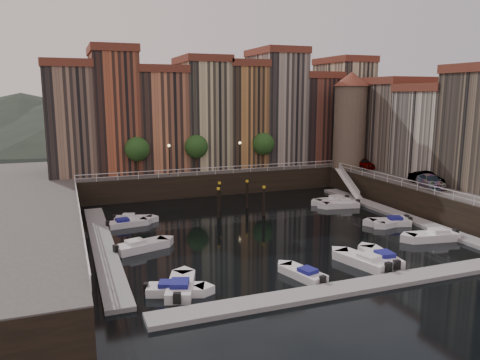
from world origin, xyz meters
name	(u,v)px	position (x,y,z in m)	size (l,w,h in m)	color
ground	(262,227)	(0.00, 0.00, 0.00)	(200.00, 200.00, 0.00)	black
quay_far	(196,174)	(0.00, 26.00, 1.50)	(80.00, 20.00, 3.00)	black
dock_left	(103,245)	(-16.20, -1.00, 0.17)	(2.00, 28.00, 0.35)	gray
dock_right	(395,213)	(16.20, -1.00, 0.17)	(2.00, 28.00, 0.35)	gray
dock_near	(356,287)	(0.00, -17.00, 0.17)	(30.00, 2.00, 0.35)	gray
mountains	(131,112)	(1.72, 110.00, 7.92)	(145.00, 100.00, 18.00)	#2D382D
far_terrace	(221,113)	(3.31, 23.50, 10.95)	(48.70, 10.30, 17.50)	#8D6E59
right_terrace	(440,127)	(26.50, 3.80, 9.56)	(9.30, 24.30, 14.00)	#77685A
corner_tower	(350,119)	(20.00, 14.50, 10.19)	(5.20, 5.20, 13.80)	#6B5B4C
promenade_trees	(201,147)	(-1.33, 18.20, 6.58)	(21.20, 3.20, 5.20)	black
street_lamps	(205,152)	(-1.00, 17.20, 5.90)	(10.36, 0.36, 4.18)	black
railings	(245,183)	(0.00, 4.88, 3.79)	(36.08, 34.04, 0.52)	white
gangway	(348,182)	(17.10, 10.00, 1.92)	(2.78, 8.32, 3.73)	white
mooring_pilings	(237,199)	(-0.44, 6.28, 1.65)	(5.47, 4.42, 3.78)	black
boat_left_0	(174,289)	(-12.36, -13.23, 0.33)	(4.29, 2.78, 0.97)	silver
boat_left_2	(141,246)	(-13.11, -3.12, 0.38)	(5.08, 3.09, 1.14)	silver
boat_left_3	(127,223)	(-13.28, 5.15, 0.33)	(4.34, 2.10, 0.98)	silver
boat_left_4	(133,219)	(-12.46, 6.68, 0.32)	(4.27, 2.58, 0.96)	silver
boat_right_0	(433,236)	(13.41, -9.99, 0.39)	(5.22, 2.63, 1.17)	silver
boat_right_1	(394,222)	(13.32, -4.36, 0.34)	(4.47, 2.32, 1.00)	silver
boat_right_2	(391,222)	(13.00, -4.29, 0.34)	(4.56, 2.86, 1.02)	silver
boat_right_3	(342,204)	(12.50, 4.36, 0.35)	(4.70, 2.40, 1.05)	silver
boat_right_4	(333,201)	(12.55, 6.52, 0.36)	(4.64, 1.78, 1.06)	silver
boat_near_0	(181,287)	(-11.87, -13.06, 0.37)	(3.14, 4.91, 1.11)	silver
boat_near_1	(304,274)	(-2.57, -13.88, 0.32)	(2.56, 4.30, 0.96)	silver
boat_near_2	(364,261)	(3.23, -13.28, 0.39)	(3.06, 5.18, 1.16)	silver
boat_near_3	(381,257)	(5.13, -13.06, 0.37)	(2.24, 4.91, 1.11)	silver
car_a	(362,164)	(21.24, 12.75, 3.78)	(1.84, 4.58, 1.56)	gray
car_b	(427,179)	(21.36, -0.12, 3.74)	(1.57, 4.51, 1.49)	gray
car_c	(430,182)	(20.43, -1.64, 3.71)	(1.98, 4.86, 1.41)	gray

